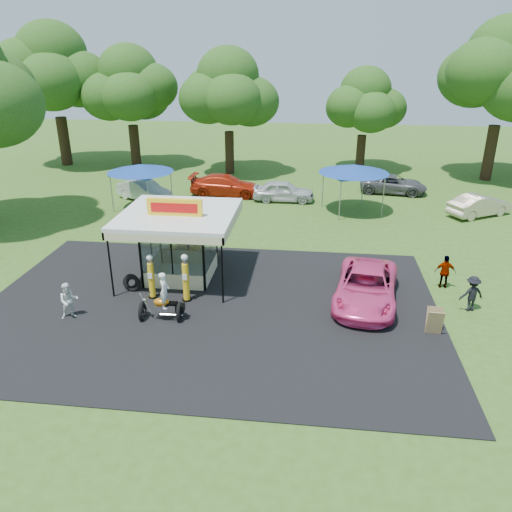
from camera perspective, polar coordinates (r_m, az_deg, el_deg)
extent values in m
plane|color=#33531A|center=(20.59, -6.53, -8.50)|extent=(120.00, 120.00, 0.00)
cube|color=black|center=(22.26, -5.38, -5.81)|extent=(20.00, 14.00, 0.04)
cube|color=white|center=(25.30, -8.44, -2.26)|extent=(3.00, 3.00, 0.06)
cube|color=white|center=(24.12, -8.88, 4.78)|extent=(5.40, 5.40, 0.18)
cube|color=yellow|center=(23.51, -9.27, 5.53)|extent=(2.60, 0.25, 0.80)
cube|color=red|center=(23.39, -9.35, 5.44)|extent=(2.21, 0.02, 0.45)
cylinder|color=black|center=(23.29, -16.32, -1.02)|extent=(0.08, 0.08, 3.20)
cylinder|color=black|center=(21.85, -3.88, -1.70)|extent=(0.08, 0.08, 3.20)
cylinder|color=black|center=(23.43, -11.69, -4.60)|extent=(0.40, 0.40, 0.09)
cylinder|color=yellow|center=(23.05, -11.86, -2.69)|extent=(0.27, 0.27, 1.64)
cylinder|color=silver|center=(22.68, -12.04, -0.60)|extent=(0.18, 0.18, 0.18)
sphere|color=white|center=(22.61, -12.08, -0.18)|extent=(0.29, 0.29, 0.29)
cube|color=white|center=(22.80, -12.04, -2.24)|extent=(0.20, 0.02, 0.27)
cylinder|color=black|center=(22.91, -7.89, -4.98)|extent=(0.43, 0.43, 0.10)
cylinder|color=yellow|center=(22.49, -8.02, -2.90)|extent=(0.29, 0.29, 1.75)
cylinder|color=silver|center=(22.09, -8.15, -0.62)|extent=(0.19, 0.19, 0.19)
sphere|color=white|center=(22.01, -8.18, -0.16)|extent=(0.31, 0.31, 0.31)
cube|color=white|center=(22.21, -8.17, -2.41)|extent=(0.21, 0.02, 0.29)
torus|color=black|center=(21.66, -12.85, -6.18)|extent=(0.23, 0.90, 0.89)
torus|color=black|center=(21.30, -8.71, -6.36)|extent=(0.23, 0.90, 0.89)
cube|color=silver|center=(21.37, -10.70, -5.88)|extent=(0.60, 0.34, 0.32)
ellipsoid|color=#C66C0E|center=(21.23, -10.75, -5.18)|extent=(0.68, 0.38, 0.32)
cube|color=black|center=(21.18, -9.76, -5.37)|extent=(0.60, 0.32, 0.11)
cube|color=black|center=(21.19, -8.66, -5.84)|extent=(0.39, 0.38, 0.30)
cylinder|color=silver|center=(21.44, -12.53, -5.31)|extent=(0.47, 0.10, 0.94)
cylinder|color=silver|center=(21.23, -12.20, -4.45)|extent=(0.10, 0.64, 0.05)
sphere|color=silver|center=(21.37, -12.62, -4.93)|extent=(0.17, 0.17, 0.17)
imported|color=white|center=(20.95, -10.44, -3.87)|extent=(0.42, 0.60, 1.59)
torus|color=black|center=(24.11, -13.93, -3.08)|extent=(0.79, 0.36, 0.81)
torus|color=black|center=(24.29, -14.11, -2.90)|extent=(0.81, 0.44, 0.81)
cube|color=#593819|center=(21.09, 19.80, -7.26)|extent=(0.63, 0.32, 1.10)
cube|color=#593819|center=(21.32, 19.66, -6.90)|extent=(0.63, 0.32, 1.10)
imported|color=yellow|center=(27.07, -7.32, 0.56)|extent=(2.82, 1.13, 0.96)
imported|color=#F1418A|center=(22.76, 12.48, -3.46)|extent=(3.40, 5.96, 1.57)
imported|color=white|center=(22.44, -20.61, -4.80)|extent=(0.98, 0.92, 1.60)
imported|color=black|center=(23.50, 23.44, -3.96)|extent=(1.17, 0.85, 1.62)
imported|color=gray|center=(25.22, 20.80, -1.71)|extent=(0.99, 0.47, 1.64)
imported|color=silver|center=(38.32, -12.65, 7.31)|extent=(4.76, 3.66, 1.51)
imported|color=#B3240D|center=(38.77, -3.47, 8.06)|extent=(5.58, 2.46, 1.59)
imported|color=silver|center=(37.30, 3.16, 7.43)|extent=(4.50, 1.85, 1.53)
imported|color=#504F52|center=(40.85, 15.41, 7.92)|extent=(5.36, 3.02, 1.41)
imported|color=#C8B298|center=(37.10, 24.16, 5.30)|extent=(4.63, 3.62, 1.47)
cylinder|color=gray|center=(38.06, -14.26, 7.85)|extent=(0.06, 0.06, 2.52)
cylinder|color=gray|center=(37.12, -9.96, 7.84)|extent=(0.06, 0.06, 2.52)
cylinder|color=gray|center=(35.42, -15.90, 6.58)|extent=(0.06, 0.06, 2.52)
cylinder|color=gray|center=(34.40, -11.31, 6.55)|extent=(0.06, 0.06, 2.52)
cube|color=navy|center=(35.90, -13.05, 9.26)|extent=(3.15, 3.15, 0.13)
cone|color=navy|center=(35.82, -13.09, 9.77)|extent=(4.54, 4.54, 0.53)
cylinder|color=gray|center=(36.64, 8.34, 7.84)|extent=(0.07, 0.07, 2.64)
cylinder|color=gray|center=(36.86, 13.19, 7.57)|extent=(0.07, 0.07, 2.64)
cylinder|color=gray|center=(33.66, 8.42, 6.49)|extent=(0.07, 0.07, 2.64)
cylinder|color=gray|center=(33.90, 13.69, 6.20)|extent=(0.07, 0.07, 2.64)
cube|color=navy|center=(34.89, 11.08, 9.24)|extent=(3.30, 3.30, 0.13)
cone|color=navy|center=(34.81, 11.13, 9.79)|extent=(4.75, 4.75, 0.55)
cylinder|color=black|center=(52.47, -21.07, 12.15)|extent=(1.02, 1.02, 4.51)
ellipsoid|color=#204112|center=(51.86, -22.01, 18.44)|extent=(10.66, 10.66, 9.14)
cylinder|color=black|center=(49.66, -13.66, 12.11)|extent=(0.92, 0.92, 3.88)
ellipsoid|color=#204112|center=(49.03, -14.22, 17.78)|extent=(9.02, 9.02, 7.73)
cylinder|color=black|center=(45.68, -3.04, 11.71)|extent=(0.80, 0.80, 3.73)
ellipsoid|color=#204112|center=(45.00, -3.17, 17.78)|extent=(8.95, 8.95, 7.67)
cylinder|color=black|center=(47.73, 11.86, 11.44)|extent=(0.81, 0.81, 3.23)
ellipsoid|color=#204112|center=(47.13, 12.28, 16.36)|extent=(7.53, 7.53, 6.45)
cylinder|color=black|center=(47.60, 25.15, 10.62)|extent=(0.92, 0.92, 4.60)
ellipsoid|color=#204112|center=(46.93, 26.39, 17.60)|extent=(10.74, 10.74, 9.21)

